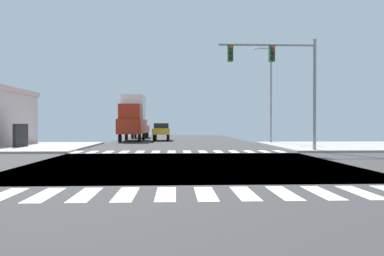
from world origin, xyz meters
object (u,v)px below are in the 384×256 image
object	(u,v)px
street_lamp	(269,87)
pickup_crossing_2	(140,128)
traffic_signal_mast	(279,69)
sedan_leading_1	(161,130)
box_truck_middle_1	(133,117)

from	to	relation	value
street_lamp	pickup_crossing_2	distance (m)	20.01
traffic_signal_mast	pickup_crossing_2	size ratio (longest dim) A/B	1.41
pickup_crossing_2	traffic_signal_mast	bearing A→B (deg)	114.12
sedan_leading_1	street_lamp	bearing A→B (deg)	143.25
traffic_signal_mast	sedan_leading_1	distance (m)	19.52
traffic_signal_mast	box_truck_middle_1	bearing A→B (deg)	123.99
traffic_signal_mast	sedan_leading_1	world-z (taller)	traffic_signal_mast
street_lamp	sedan_leading_1	size ratio (longest dim) A/B	2.02
pickup_crossing_2	box_truck_middle_1	size ratio (longest dim) A/B	0.71
traffic_signal_mast	street_lamp	distance (m)	10.07
sedan_leading_1	box_truck_middle_1	world-z (taller)	box_truck_middle_1
street_lamp	pickup_crossing_2	xyz separation A→B (m)	(-12.88, 14.81, -3.86)
traffic_signal_mast	box_truck_middle_1	xyz separation A→B (m)	(-11.06, 16.41, -2.72)
pickup_crossing_2	sedan_leading_1	world-z (taller)	pickup_crossing_2
traffic_signal_mast	box_truck_middle_1	distance (m)	19.97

